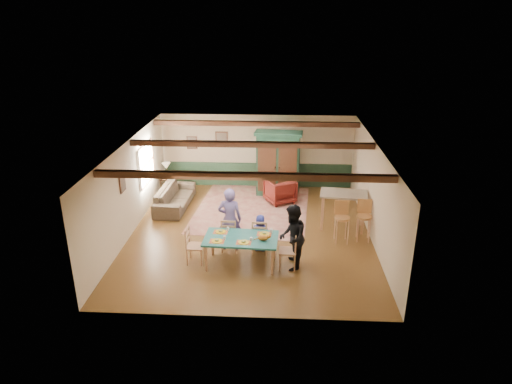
{
  "coord_description": "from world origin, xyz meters",
  "views": [
    {
      "loc": [
        0.81,
        -12.1,
        6.08
      ],
      "look_at": [
        0.14,
        0.42,
        1.15
      ],
      "focal_mm": 32.0,
      "sensor_mm": 36.0,
      "label": 1
    }
  ],
  "objects_px": {
    "dining_chair_far_left": "(230,234)",
    "dining_chair_end_right": "(288,250)",
    "bar_stool_right": "(364,221)",
    "person_woman": "(292,237)",
    "person_man": "(230,219)",
    "person_child": "(260,233)",
    "table_lamp": "(166,170)",
    "bar_stool_left": "(342,223)",
    "end_table": "(168,185)",
    "counter_table": "(343,211)",
    "dining_chair_far_right": "(260,235)",
    "armchair": "(280,191)",
    "dining_chair_end_left": "(195,245)",
    "armoire": "(278,164)",
    "cat": "(263,237)",
    "sofa": "(175,197)",
    "dining_table": "(241,251)"
  },
  "relations": [
    {
      "from": "dining_chair_end_right",
      "to": "person_man",
      "type": "xyz_separation_m",
      "value": [
        -1.56,
        0.91,
        0.4
      ]
    },
    {
      "from": "dining_chair_end_left",
      "to": "armoire",
      "type": "height_order",
      "value": "armoire"
    },
    {
      "from": "armoire",
      "to": "armchair",
      "type": "bearing_deg",
      "value": -77.56
    },
    {
      "from": "cat",
      "to": "armoire",
      "type": "relative_size",
      "value": 0.16
    },
    {
      "from": "dining_chair_far_left",
      "to": "table_lamp",
      "type": "height_order",
      "value": "table_lamp"
    },
    {
      "from": "dining_chair_far_right",
      "to": "cat",
      "type": "bearing_deg",
      "value": 100.37
    },
    {
      "from": "dining_chair_far_right",
      "to": "dining_chair_far_left",
      "type": "bearing_deg",
      "value": 0.0
    },
    {
      "from": "person_woman",
      "to": "bar_stool_left",
      "type": "xyz_separation_m",
      "value": [
        1.43,
        1.47,
        -0.25
      ]
    },
    {
      "from": "person_woman",
      "to": "dining_chair_end_left",
      "type": "bearing_deg",
      "value": -90.0
    },
    {
      "from": "dining_chair_far_left",
      "to": "dining_chair_end_right",
      "type": "xyz_separation_m",
      "value": [
        1.56,
        -0.83,
        0.0
      ]
    },
    {
      "from": "armchair",
      "to": "table_lamp",
      "type": "xyz_separation_m",
      "value": [
        -4.06,
        0.65,
        0.45
      ]
    },
    {
      "from": "table_lamp",
      "to": "bar_stool_right",
      "type": "distance_m",
      "value": 7.27
    },
    {
      "from": "dining_chair_far_left",
      "to": "bar_stool_left",
      "type": "bearing_deg",
      "value": -165.36
    },
    {
      "from": "dining_chair_far_left",
      "to": "dining_chair_end_left",
      "type": "distance_m",
      "value": 1.08
    },
    {
      "from": "person_child",
      "to": "bar_stool_right",
      "type": "bearing_deg",
      "value": -162.68
    },
    {
      "from": "armchair",
      "to": "bar_stool_left",
      "type": "xyz_separation_m",
      "value": [
        1.74,
        -2.86,
        0.19
      ]
    },
    {
      "from": "person_man",
      "to": "person_woman",
      "type": "height_order",
      "value": "person_man"
    },
    {
      "from": "armoire",
      "to": "end_table",
      "type": "height_order",
      "value": "armoire"
    },
    {
      "from": "bar_stool_left",
      "to": "bar_stool_right",
      "type": "bearing_deg",
      "value": 9.51
    },
    {
      "from": "sofa",
      "to": "table_lamp",
      "type": "bearing_deg",
      "value": 25.96
    },
    {
      "from": "counter_table",
      "to": "bar_stool_right",
      "type": "bearing_deg",
      "value": -57.15
    },
    {
      "from": "dining_chair_far_right",
      "to": "bar_stool_right",
      "type": "bearing_deg",
      "value": -161.18
    },
    {
      "from": "end_table",
      "to": "counter_table",
      "type": "xyz_separation_m",
      "value": [
        5.93,
        -2.6,
        0.27
      ]
    },
    {
      "from": "person_man",
      "to": "bar_stool_right",
      "type": "bearing_deg",
      "value": -166.4
    },
    {
      "from": "dining_chair_end_left",
      "to": "sofa",
      "type": "bearing_deg",
      "value": 23.32
    },
    {
      "from": "end_table",
      "to": "counter_table",
      "type": "relative_size",
      "value": 0.43
    },
    {
      "from": "bar_stool_right",
      "to": "sofa",
      "type": "bearing_deg",
      "value": 164.95
    },
    {
      "from": "dining_table",
      "to": "person_woman",
      "type": "xyz_separation_m",
      "value": [
        1.29,
        -0.07,
        0.47
      ]
    },
    {
      "from": "dining_chair_far_left",
      "to": "bar_stool_left",
      "type": "distance_m",
      "value": 3.17
    },
    {
      "from": "cat",
      "to": "dining_chair_far_right",
      "type": "bearing_deg",
      "value": 100.37
    },
    {
      "from": "person_woman",
      "to": "armoire",
      "type": "xyz_separation_m",
      "value": [
        -0.4,
        5.04,
        0.3
      ]
    },
    {
      "from": "table_lamp",
      "to": "counter_table",
      "type": "xyz_separation_m",
      "value": [
        5.93,
        -2.6,
        -0.3
      ]
    },
    {
      "from": "bar_stool_left",
      "to": "person_woman",
      "type": "bearing_deg",
      "value": -137.32
    },
    {
      "from": "dining_chair_end_left",
      "to": "counter_table",
      "type": "xyz_separation_m",
      "value": [
        4.04,
        2.27,
        0.08
      ]
    },
    {
      "from": "person_child",
      "to": "table_lamp",
      "type": "relative_size",
      "value": 1.92
    },
    {
      "from": "dining_chair_far_right",
      "to": "bar_stool_right",
      "type": "relative_size",
      "value": 0.82
    },
    {
      "from": "bar_stool_right",
      "to": "armchair",
      "type": "bearing_deg",
      "value": 136.01
    },
    {
      "from": "person_child",
      "to": "armchair",
      "type": "height_order",
      "value": "person_child"
    },
    {
      "from": "dining_chair_far_right",
      "to": "dining_chair_end_right",
      "type": "relative_size",
      "value": 1.0
    },
    {
      "from": "person_man",
      "to": "person_child",
      "type": "xyz_separation_m",
      "value": [
        0.83,
        -0.04,
        -0.37
      ]
    },
    {
      "from": "bar_stool_right",
      "to": "person_woman",
      "type": "bearing_deg",
      "value": -137.09
    },
    {
      "from": "cat",
      "to": "table_lamp",
      "type": "xyz_separation_m",
      "value": [
        -3.64,
        5.06,
        -0.0
      ]
    },
    {
      "from": "dining_chair_end_right",
      "to": "person_child",
      "type": "bearing_deg",
      "value": -136.85
    },
    {
      "from": "dining_chair_end_left",
      "to": "armchair",
      "type": "xyz_separation_m",
      "value": [
        2.17,
        4.21,
        -0.08
      ]
    },
    {
      "from": "end_table",
      "to": "bar_stool_right",
      "type": "xyz_separation_m",
      "value": [
        6.43,
        -3.37,
        0.3
      ]
    },
    {
      "from": "armoire",
      "to": "bar_stool_right",
      "type": "bearing_deg",
      "value": -48.67
    },
    {
      "from": "dining_table",
      "to": "sofa",
      "type": "relative_size",
      "value": 0.8
    },
    {
      "from": "armchair",
      "to": "sofa",
      "type": "distance_m",
      "value": 3.56
    },
    {
      "from": "table_lamp",
      "to": "bar_stool_left",
      "type": "height_order",
      "value": "bar_stool_left"
    },
    {
      "from": "table_lamp",
      "to": "counter_table",
      "type": "distance_m",
      "value": 6.48
    }
  ]
}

